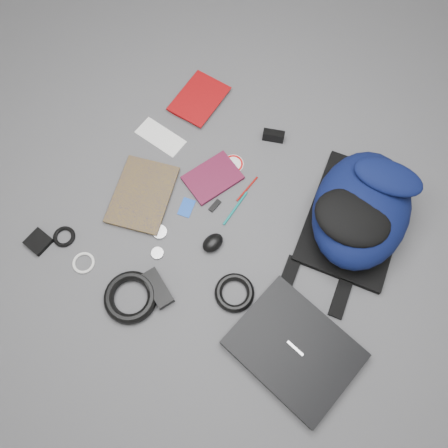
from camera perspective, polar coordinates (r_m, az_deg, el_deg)
The scene contains 22 objects.
ground at distance 1.63m, azimuth -0.00°, elevation -0.25°, with size 4.00×4.00×0.00m, color #4F4F51.
backpack at distance 1.61m, azimuth 17.52°, elevation 1.90°, with size 0.36×0.52×0.22m, color black, non-canonical shape.
laptop at distance 1.53m, azimuth 9.17°, elevation -15.80°, with size 0.40×0.31×0.04m, color black.
textbook_red at distance 1.93m, azimuth -5.54°, elevation 17.06°, with size 0.17×0.23×0.03m, color maroon.
comic_book at distance 1.73m, azimuth -13.88°, elevation 4.56°, with size 0.21×0.29×0.02m, color #A17C0B.
envelope at distance 1.82m, azimuth -8.29°, elevation 11.18°, with size 0.20×0.09×0.00m, color white.
dvd_case at distance 1.70m, azimuth -1.50°, elevation 6.05°, with size 0.14×0.20×0.02m, color #480D23.
compact_camera at distance 1.79m, azimuth 6.47°, elevation 11.38°, with size 0.09×0.03×0.05m, color black.
sticker_disc at distance 1.74m, azimuth 1.20°, elevation 7.85°, with size 0.08×0.08×0.00m, color white.
pen_teal at distance 1.65m, azimuth 1.49°, elevation 2.08°, with size 0.01×0.01×0.16m, color #0C7470.
pen_red at distance 1.69m, azimuth 3.04°, elevation 4.60°, with size 0.01×0.01×0.13m, color #9A100B.
id_badge at distance 1.66m, azimuth -4.92°, elevation 2.16°, with size 0.05×0.07×0.00m, color blue.
usb_black at distance 1.66m, azimuth -1.21°, elevation 2.41°, with size 0.02×0.05×0.01m, color black.
mouse at distance 1.58m, azimuth -1.47°, elevation -2.48°, with size 0.06×0.08×0.04m, color black.
headphone_left at distance 1.63m, azimuth -8.38°, elevation -1.05°, with size 0.05×0.05×0.01m, color silver.
headphone_right at distance 1.61m, azimuth -8.69°, elevation -3.79°, with size 0.05×0.05×0.01m, color #A4A4A6.
cable_coil at distance 1.55m, azimuth 1.37°, elevation -8.95°, with size 0.14×0.14×0.03m, color black.
power_brick at distance 1.56m, azimuth -8.66°, elevation -8.30°, with size 0.14×0.06×0.03m, color black.
power_cord_coil at distance 1.57m, azimuth -12.09°, elevation -9.33°, with size 0.19×0.19×0.04m, color black.
pouch at distance 1.74m, azimuth -23.08°, elevation -2.14°, with size 0.08×0.08×0.02m, color black.
earbud_coil at distance 1.71m, azimuth -20.15°, elevation -1.56°, with size 0.08×0.08×0.02m, color black.
white_cable_coil at distance 1.66m, azimuth -17.87°, elevation -4.85°, with size 0.08×0.08×0.01m, color white.
Camera 1 is at (0.31, -0.48, 1.53)m, focal length 35.00 mm.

